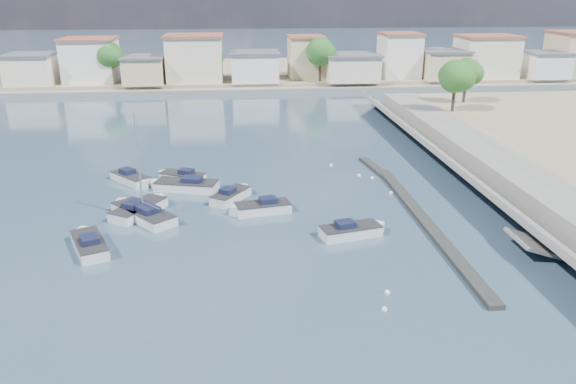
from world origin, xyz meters
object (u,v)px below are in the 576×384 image
object	(u,v)px
motorboat_e	(141,209)
motorboat_g	(132,179)
motorboat_c	(183,186)
motorboat_f	(181,177)
sailboat	(141,213)
motorboat_b	(232,195)
motorboat_h	(354,231)
motorboat_a	(89,244)
motorboat_d	(260,208)

from	to	relation	value
motorboat_e	motorboat_g	distance (m)	8.16
motorboat_c	motorboat_f	size ratio (longest dim) A/B	1.36
sailboat	motorboat_b	bearing A→B (deg)	25.48
motorboat_h	motorboat_g	bearing A→B (deg)	143.07
motorboat_a	motorboat_b	size ratio (longest dim) A/B	1.21
motorboat_a	motorboat_h	distance (m)	19.49
motorboat_c	motorboat_g	distance (m)	5.61
motorboat_c	motorboat_f	xyz separation A→B (m)	(-0.48, 2.54, -0.00)
motorboat_e	motorboat_h	size ratio (longest dim) A/B	1.06
motorboat_b	motorboat_c	size ratio (longest dim) A/B	0.68
motorboat_b	motorboat_d	distance (m)	4.06
motorboat_c	motorboat_e	xyz separation A→B (m)	(-3.07, -5.54, -0.00)
motorboat_e	sailboat	world-z (taller)	sailboat
motorboat_a	motorboat_h	xyz separation A→B (m)	(19.48, 0.45, -0.00)
motorboat_g	sailboat	bearing A→B (deg)	-76.12
motorboat_a	motorboat_f	size ratio (longest dim) A/B	1.13
motorboat_h	sailboat	size ratio (longest dim) A/B	0.58
motorboat_e	motorboat_h	bearing A→B (deg)	-20.32
motorboat_f	motorboat_e	bearing A→B (deg)	-107.75
motorboat_d	motorboat_e	size ratio (longest dim) A/B	0.94
motorboat_b	sailboat	world-z (taller)	sailboat
motorboat_f	motorboat_d	bearing A→B (deg)	-50.79
motorboat_a	motorboat_e	world-z (taller)	same
motorboat_h	motorboat_e	bearing A→B (deg)	159.68
motorboat_b	sailboat	xyz separation A→B (m)	(-7.40, -3.53, 0.03)
motorboat_f	motorboat_g	size ratio (longest dim) A/B	1.03
motorboat_e	motorboat_f	size ratio (longest dim) A/B	1.16
motorboat_a	motorboat_f	xyz separation A→B (m)	(5.31, 14.73, -0.00)
motorboat_a	motorboat_f	bearing A→B (deg)	70.18
motorboat_b	motorboat_e	xyz separation A→B (m)	(-7.60, -2.47, 0.00)
motorboat_f	motorboat_c	bearing A→B (deg)	-79.30
motorboat_a	motorboat_h	size ratio (longest dim) A/B	1.03
motorboat_c	sailboat	bearing A→B (deg)	-113.54
motorboat_a	motorboat_c	bearing A→B (deg)	64.61
motorboat_g	motorboat_e	bearing A→B (deg)	-75.67
motorboat_b	sailboat	size ratio (longest dim) A/B	0.49
motorboat_a	motorboat_g	bearing A→B (deg)	87.25
motorboat_d	motorboat_g	xyz separation A→B (m)	(-11.91, 8.78, 0.00)
sailboat	motorboat_f	bearing A→B (deg)	75.31
motorboat_b	motorboat_e	bearing A→B (deg)	-161.95
motorboat_f	motorboat_h	bearing A→B (deg)	-45.22
motorboat_g	motorboat_h	size ratio (longest dim) A/B	0.89
motorboat_a	motorboat_b	xyz separation A→B (m)	(10.32, 9.13, -0.00)
motorboat_b	motorboat_d	world-z (taller)	same
motorboat_f	motorboat_g	distance (m)	4.61
motorboat_c	sailboat	distance (m)	7.19
motorboat_b	motorboat_h	bearing A→B (deg)	-43.45
motorboat_f	motorboat_h	distance (m)	20.12
motorboat_h	motorboat_d	bearing A→B (deg)	142.18
motorboat_h	sailboat	distance (m)	17.35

